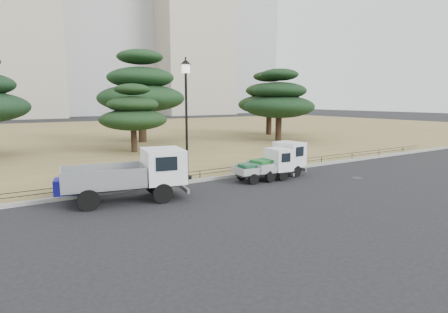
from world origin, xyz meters
TOP-DOWN VIEW (x-y plane):
  - ground at (0.00, 0.00)m, footprint 220.00×220.00m
  - lawn at (0.00, 30.60)m, footprint 120.00×56.00m
  - curb at (0.00, 2.60)m, footprint 120.00×0.25m
  - truck_large at (-5.19, 0.96)m, footprint 5.12×2.76m
  - truck_kei_front at (2.09, 1.08)m, footprint 3.16×1.54m
  - truck_kei_rear at (3.17, 1.40)m, footprint 3.68×1.92m
  - street_lamp at (-1.66, 2.90)m, footprint 0.54×0.54m
  - pipe_fence at (0.00, 2.75)m, footprint 38.00×0.04m
  - tarp_pile at (-7.19, 2.98)m, footprint 1.63×1.36m
  - manhole at (6.50, -1.20)m, footprint 0.60×0.60m
  - pine_center_left at (-0.52, 14.07)m, footprint 5.15×5.15m
  - pine_center_right at (2.52, 20.37)m, footprint 8.13×8.13m
  - pine_east_near at (14.23, 14.19)m, footprint 6.91×6.91m
  - pine_east_far at (17.64, 19.80)m, footprint 7.19×7.19m
  - tower_east at (40.00, 82.00)m, footprint 20.00×18.00m
  - tower_far_east at (58.00, 90.00)m, footprint 24.00×20.00m
  - radio_tower at (72.00, 85.00)m, footprint 1.80×1.80m

SIDE VIEW (x-z plane):
  - ground at x=0.00m, z-range 0.00..0.00m
  - manhole at x=6.50m, z-range 0.00..0.01m
  - lawn at x=0.00m, z-range 0.00..0.15m
  - curb at x=0.00m, z-range 0.00..0.16m
  - pipe_fence at x=0.00m, z-range 0.24..0.64m
  - tarp_pile at x=-7.19m, z-range 0.05..1.00m
  - truck_kei_front at x=2.09m, z-range 0.00..1.62m
  - truck_kei_rear at x=3.17m, z-range 0.00..1.84m
  - truck_large at x=-5.19m, z-range 0.12..2.24m
  - pine_center_left at x=-0.52m, z-range 0.56..5.79m
  - pine_east_near at x=14.23m, z-range 0.69..7.67m
  - street_lamp at x=-1.66m, z-range 1.21..7.20m
  - pine_east_far at x=17.64m, z-range 0.71..7.93m
  - pine_center_right at x=2.52m, z-range 0.83..9.47m
  - tower_east at x=40.00m, z-range 0.00..48.00m
  - radio_tower at x=72.00m, z-range -1.46..61.54m
  - tower_far_east at x=58.00m, z-range 0.00..70.00m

